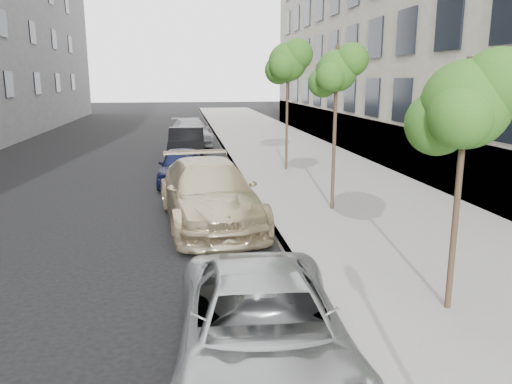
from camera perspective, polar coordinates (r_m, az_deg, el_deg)
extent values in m
cube|color=gray|center=(30.27, 1.81, 5.70)|extent=(6.40, 72.00, 0.14)
cube|color=#9E9B93|center=(29.88, -4.12, 5.58)|extent=(0.15, 72.00, 0.14)
cylinder|color=#38281C|center=(8.41, 22.10, 0.33)|extent=(0.10, 0.10, 4.00)
sphere|color=#285D17|center=(8.25, 22.87, 9.19)|extent=(1.35, 1.35, 1.35)
sphere|color=#285D17|center=(8.26, 25.89, 11.01)|extent=(1.08, 1.08, 1.08)
sphere|color=#285D17|center=(8.33, 20.02, 7.38)|extent=(1.01, 1.01, 1.01)
cylinder|color=#38281C|center=(14.28, 8.98, 7.08)|extent=(0.10, 0.10, 4.59)
sphere|color=#285D17|center=(14.21, 9.20, 13.48)|extent=(1.13, 1.13, 1.13)
sphere|color=#285D17|center=(14.14, 10.90, 14.64)|extent=(0.91, 0.91, 0.91)
sphere|color=#285D17|center=(14.36, 7.69, 12.33)|extent=(0.85, 0.85, 0.85)
cylinder|color=#38281C|center=(20.54, 3.56, 9.53)|extent=(0.10, 0.10, 5.02)
sphere|color=#285D17|center=(20.51, 3.63, 14.59)|extent=(1.53, 1.53, 1.53)
sphere|color=#285D17|center=(20.41, 4.76, 15.43)|extent=(1.23, 1.23, 1.23)
sphere|color=#285D17|center=(20.69, 2.64, 13.76)|extent=(1.15, 1.15, 1.15)
imported|color=#AFB3B4|center=(6.66, 0.76, -15.49)|extent=(2.47, 4.89, 1.33)
imported|color=beige|center=(13.40, -5.38, -0.11)|extent=(2.94, 5.97, 1.67)
imported|color=#101536|center=(18.76, -8.54, 2.97)|extent=(1.84, 3.97, 1.32)
imported|color=black|center=(24.02, -7.93, 5.41)|extent=(1.76, 4.72, 1.54)
imported|color=#95989D|center=(29.92, -7.50, 6.81)|extent=(2.60, 5.29, 1.48)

